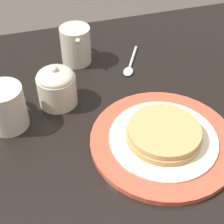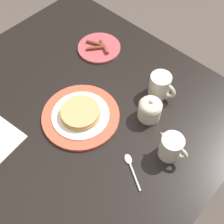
{
  "view_description": "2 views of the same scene",
  "coord_description": "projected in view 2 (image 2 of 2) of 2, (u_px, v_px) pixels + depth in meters",
  "views": [
    {
      "loc": [
        -0.36,
        0.21,
        1.26
      ],
      "look_at": [
        0.13,
        0.06,
        0.79
      ],
      "focal_mm": 55.0,
      "sensor_mm": 36.0,
      "label": 1
    },
    {
      "loc": [
        0.51,
        -0.35,
        1.63
      ],
      "look_at": [
        0.13,
        0.06,
        0.79
      ],
      "focal_mm": 45.0,
      "sensor_mm": 36.0,
      "label": 2
    }
  ],
  "objects": [
    {
      "name": "sugar_bowl",
      "position": [
        150.0,
        109.0,
        1.0
      ],
      "size": [
        0.08,
        0.08,
        0.1
      ],
      "color": "beige",
      "rests_on": "dining_table"
    },
    {
      "name": "spoon",
      "position": [
        131.0,
        166.0,
        0.92
      ],
      "size": [
        0.12,
        0.08,
        0.01
      ],
      "color": "silver",
      "rests_on": "dining_table"
    },
    {
      "name": "pancake_plate",
      "position": [
        81.0,
        115.0,
        1.02
      ],
      "size": [
        0.29,
        0.29,
        0.04
      ],
      "color": "#DB5138",
      "rests_on": "dining_table"
    },
    {
      "name": "creamer_pitcher",
      "position": [
        171.0,
        147.0,
        0.91
      ],
      "size": [
        0.12,
        0.07,
        0.1
      ],
      "color": "beige",
      "rests_on": "dining_table"
    },
    {
      "name": "dining_table",
      "position": [
        80.0,
        125.0,
        1.16
      ],
      "size": [
        1.11,
        1.02,
        0.76
      ],
      "color": "black",
      "rests_on": "ground_plane"
    },
    {
      "name": "coffee_mug",
      "position": [
        160.0,
        85.0,
        1.06
      ],
      "size": [
        0.11,
        0.08,
        0.09
      ],
      "color": "beige",
      "rests_on": "dining_table"
    },
    {
      "name": "side_plate_bacon",
      "position": [
        99.0,
        48.0,
        1.23
      ],
      "size": [
        0.19,
        0.19,
        0.02
      ],
      "color": "#B2474C",
      "rests_on": "dining_table"
    },
    {
      "name": "ground_plane",
      "position": [
        90.0,
        179.0,
        1.69
      ],
      "size": [
        8.0,
        8.0,
        0.0
      ],
      "primitive_type": "plane",
      "color": "#51473F"
    }
  ]
}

